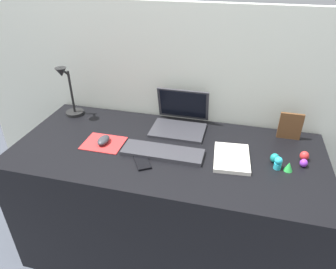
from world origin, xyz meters
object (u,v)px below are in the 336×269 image
notebook_pad (232,158)px  toy_figurine_green (289,167)px  keyboard (163,152)px  toy_figurine_red (304,156)px  desk_lamp (69,93)px  toy_figurine_cyan (278,163)px  toy_figurine_purple (304,163)px  toy_figurine_teal (275,158)px  mouse (103,140)px  cell_phone (142,162)px  picture_frame (290,126)px  laptop (180,118)px

notebook_pad → toy_figurine_green: (0.26, -0.02, 0.01)m
keyboard → notebook_pad: (0.34, 0.04, 0.00)m
toy_figurine_red → toy_figurine_green: bearing=-126.6°
desk_lamp → toy_figurine_cyan: size_ratio=5.06×
toy_figurine_red → toy_figurine_purple: bearing=-98.7°
toy_figurine_teal → mouse: bearing=-176.8°
cell_phone → notebook_pad: size_ratio=0.53×
notebook_pad → toy_figurine_purple: size_ratio=5.98×
keyboard → picture_frame: (0.62, 0.32, 0.06)m
notebook_pad → toy_figurine_red: (0.34, 0.08, 0.01)m
picture_frame → toy_figurine_teal: (-0.08, -0.25, -0.05)m
laptop → toy_figurine_cyan: laptop is taller
desk_lamp → mouse: bearing=-37.5°
cell_phone → notebook_pad: bearing=-13.9°
cell_phone → toy_figurine_red: size_ratio=2.70×
desk_lamp → laptop: bearing=2.9°
notebook_pad → picture_frame: bearing=39.7°
laptop → mouse: laptop is taller
toy_figurine_purple → cell_phone: bearing=-168.1°
mouse → toy_figurine_teal: bearing=3.2°
notebook_pad → toy_figurine_cyan: bearing=-10.4°
picture_frame → mouse: bearing=-162.6°
toy_figurine_teal → notebook_pad: bearing=-171.9°
cell_phone → picture_frame: (0.70, 0.41, 0.07)m
keyboard → toy_figurine_red: size_ratio=8.65×
toy_figurine_green → toy_figurine_red: (0.08, 0.11, 0.00)m
toy_figurine_purple → toy_figurine_teal: toy_figurine_teal is taller
toy_figurine_red → toy_figurine_cyan: (-0.13, -0.10, 0.01)m
laptop → cell_phone: size_ratio=2.34×
keyboard → toy_figurine_red: (0.68, 0.12, 0.01)m
desk_lamp → toy_figurine_teal: 1.21m
mouse → toy_figurine_purple: (1.00, 0.05, -0.00)m
toy_figurine_teal → keyboard: bearing=-173.2°
mouse → toy_figurine_purple: 1.00m
toy_figurine_red → toy_figurine_purple: toy_figurine_red is taller
toy_figurine_red → laptop: bearing=165.0°
cell_phone → picture_frame: bearing=-1.0°
notebook_pad → toy_figurine_green: bearing=-10.2°
keyboard → toy_figurine_purple: toy_figurine_purple is taller
cell_phone → toy_figurine_cyan: 0.64m
notebook_pad → toy_figurine_teal: bearing=3.2°
cell_phone → notebook_pad: 0.44m
toy_figurine_teal → toy_figurine_cyan: bearing=-77.1°
keyboard → toy_figurine_red: 0.69m
mouse → notebook_pad: mouse is taller
toy_figurine_green → toy_figurine_red: size_ratio=0.97×
toy_figurine_purple → toy_figurine_teal: (-0.13, 0.00, 0.00)m
toy_figurine_green → toy_figurine_purple: toy_figurine_green is taller
laptop → toy_figurine_cyan: (0.53, -0.28, -0.02)m
toy_figurine_purple → keyboard: bearing=-174.6°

